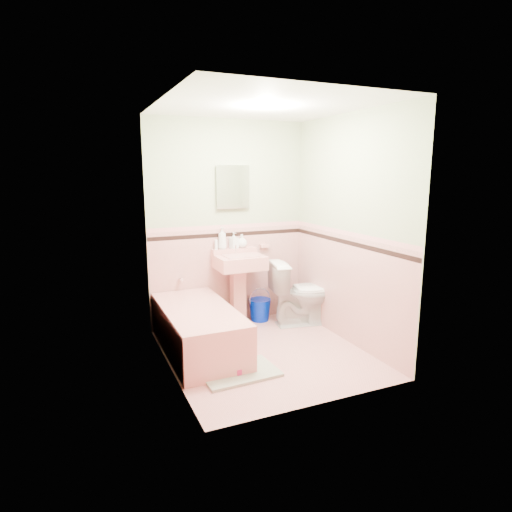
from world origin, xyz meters
name	(u,v)px	position (x,y,z in m)	size (l,w,h in m)	color
floor	(265,353)	(0.00, 0.00, 0.00)	(2.20, 2.20, 0.00)	#D8948D
ceiling	(267,105)	(0.00, 0.00, 2.50)	(2.20, 2.20, 0.00)	white
wall_back	(228,224)	(0.00, 1.10, 1.25)	(2.50, 2.50, 0.00)	beige
wall_front	(326,255)	(0.00, -1.10, 1.25)	(2.50, 2.50, 0.00)	beige
wall_left	(166,242)	(-1.00, 0.00, 1.25)	(2.50, 2.50, 0.00)	beige
wall_right	(349,231)	(1.00, 0.00, 1.25)	(2.50, 2.50, 0.00)	beige
wainscot_back	(229,275)	(0.00, 1.09, 0.60)	(2.00, 2.00, 0.00)	#DA9992
wainscot_front	(323,334)	(0.00, -1.09, 0.60)	(2.00, 2.00, 0.00)	#DA9992
wainscot_left	(170,311)	(-0.99, 0.00, 0.60)	(2.20, 2.20, 0.00)	#DA9992
wainscot_right	(346,288)	(0.99, 0.00, 0.60)	(2.20, 2.20, 0.00)	#DA9992
accent_back	(229,235)	(0.00, 1.08, 1.12)	(2.00, 2.00, 0.00)	black
accent_front	(324,271)	(0.00, -1.08, 1.12)	(2.00, 2.00, 0.00)	black
accent_left	(169,256)	(-0.98, 0.00, 1.12)	(2.20, 2.20, 0.00)	black
accent_right	(347,242)	(0.98, 0.00, 1.12)	(2.20, 2.20, 0.00)	black
cap_back	(229,227)	(0.00, 1.08, 1.22)	(2.00, 2.00, 0.00)	#D88D8B
cap_front	(325,259)	(0.00, -1.08, 1.22)	(2.00, 2.00, 0.00)	#D88D8B
cap_left	(169,246)	(-0.98, 0.00, 1.22)	(2.20, 2.20, 0.00)	#D88D8B
cap_right	(347,233)	(0.98, 0.00, 1.22)	(2.20, 2.20, 0.00)	#D88D8B
bathtub	(199,331)	(-0.63, 0.33, 0.23)	(0.70, 1.50, 0.45)	tan
tub_faucet	(181,279)	(-0.63, 1.05, 0.63)	(0.04, 0.04, 0.12)	silver
sink	(240,291)	(0.05, 0.86, 0.45)	(0.57, 0.48, 0.89)	tan
sink_faucet	(235,249)	(0.05, 1.00, 0.95)	(0.02, 0.02, 0.10)	silver
medicine_cabinet	(233,187)	(0.05, 1.07, 1.70)	(0.41, 0.04, 0.51)	white
soap_dish	(264,246)	(0.47, 1.06, 0.95)	(0.11, 0.06, 0.04)	tan
soap_bottle_left	(222,238)	(-0.10, 1.04, 1.09)	(0.10, 0.10, 0.27)	#B2B2B2
soap_bottle_mid	(234,240)	(0.05, 1.04, 1.05)	(0.09, 0.09, 0.20)	#B2B2B2
soap_bottle_right	(242,241)	(0.15, 1.04, 1.04)	(0.13, 0.13, 0.17)	#B2B2B2
tube	(216,245)	(-0.18, 1.04, 1.01)	(0.04, 0.04, 0.12)	white
toilet	(302,293)	(0.80, 0.63, 0.40)	(0.45, 0.79, 0.81)	white
bucket	(260,310)	(0.36, 0.95, 0.14)	(0.28, 0.28, 0.28)	#001CBA
bath_mat	(239,372)	(-0.43, -0.33, 0.01)	(0.72, 0.48, 0.03)	gray
shoe	(242,370)	(-0.42, -0.39, 0.06)	(0.14, 0.06, 0.05)	#BF1E59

